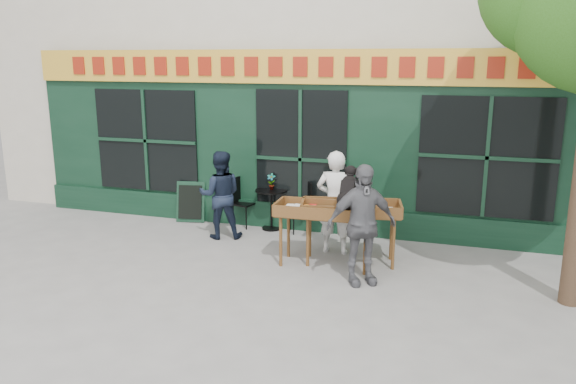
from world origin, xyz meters
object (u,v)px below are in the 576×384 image
(dog, at_px, (348,187))
(woman, at_px, (335,202))
(book_cart_center, at_px, (326,214))
(man_right, at_px, (361,225))
(bistro_table, at_px, (271,201))
(man_left, at_px, (220,195))
(book_cart_right, at_px, (351,212))

(dog, height_order, woman, woman)
(book_cart_center, xyz_separation_m, man_right, (0.65, -0.52, 0.04))
(woman, relative_size, bistro_table, 2.25)
(dog, relative_size, man_left, 0.38)
(book_cart_center, bearing_deg, man_left, 157.18)
(book_cart_right, distance_m, man_right, 0.81)
(book_cart_right, bearing_deg, man_right, -79.59)
(bistro_table, bearing_deg, book_cart_right, -36.43)
(book_cart_center, distance_m, woman, 0.65)
(woman, height_order, book_cart_right, woman)
(dog, height_order, bistro_table, dog)
(book_cart_right, xyz_separation_m, bistro_table, (-1.77, 1.30, -0.28))
(dog, height_order, book_cart_right, dog)
(woman, height_order, man_left, woman)
(book_cart_right, bearing_deg, man_left, 155.59)
(woman, bearing_deg, dog, 114.49)
(book_cart_right, xyz_separation_m, man_left, (-2.47, 0.57, -0.04))
(book_cart_center, height_order, dog, dog)
(book_cart_center, relative_size, man_right, 0.88)
(book_cart_center, xyz_separation_m, bistro_table, (-1.42, 1.54, -0.28))
(man_right, relative_size, bistro_table, 2.28)
(bistro_table, relative_size, man_left, 0.48)
(book_cart_right, distance_m, bistro_table, 2.21)
(dog, xyz_separation_m, bistro_table, (-1.77, 1.59, -0.75))
(woman, xyz_separation_m, bistro_table, (-1.42, 0.89, -0.31))
(man_right, bearing_deg, book_cart_center, 109.94)
(woman, bearing_deg, bistro_table, -34.05)
(bistro_table, bearing_deg, dog, -41.88)
(man_left, bearing_deg, man_right, 133.20)
(book_cart_center, xyz_separation_m, man_left, (-2.12, 0.80, -0.04))
(dog, distance_m, woman, 0.90)
(book_cart_center, distance_m, man_left, 2.27)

